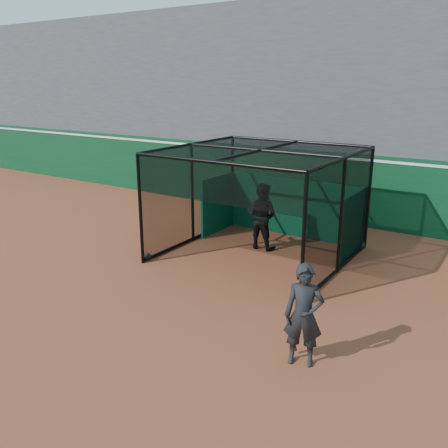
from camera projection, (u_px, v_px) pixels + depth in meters
The scene contains 6 objects.
ground at pixel (170, 301), 11.00m from camera, with size 120.00×120.00×0.00m, color brown.
outfield_wall at pixel (317, 184), 17.43m from camera, with size 50.00×0.50×2.50m.
grandstand at pixel (357, 92), 19.53m from camera, with size 50.00×7.85×8.95m.
batting_cage at pixel (260, 204), 13.51m from camera, with size 4.90×4.79×3.07m.
batter at pixel (262, 216), 14.27m from camera, with size 0.98×0.76×2.02m, color black.
on_deck_player at pixel (304, 315), 8.33m from camera, with size 0.80×0.66×1.90m.
Camera 1 is at (6.54, -7.68, 4.89)m, focal length 38.00 mm.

